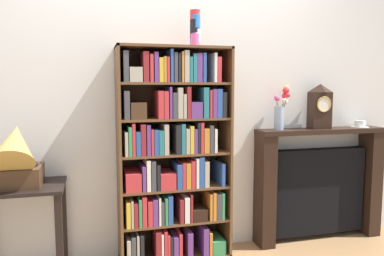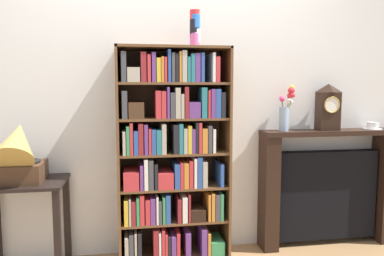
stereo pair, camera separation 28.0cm
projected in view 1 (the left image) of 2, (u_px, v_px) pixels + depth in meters
wall_back at (182, 89)px, 2.97m from camera, size 4.93×0.08×2.60m
bookshelf at (172, 159)px, 2.78m from camera, size 0.82×0.34×1.60m
cup_stack at (195, 29)px, 2.71m from camera, size 0.08×0.08×0.26m
side_table_left at (21, 210)px, 2.51m from camera, size 0.57×0.44×0.66m
gramophone at (17, 156)px, 2.41m from camera, size 0.28×0.44×0.49m
fireplace_mantel at (318, 185)px, 3.24m from camera, size 1.14×0.21×0.97m
mantel_clock at (320, 106)px, 3.14m from camera, size 0.17×0.12×0.37m
flower_vase at (281, 110)px, 3.05m from camera, size 0.14×0.13×0.36m
teacup_with_saucer at (360, 124)px, 3.26m from camera, size 0.15×0.15×0.06m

